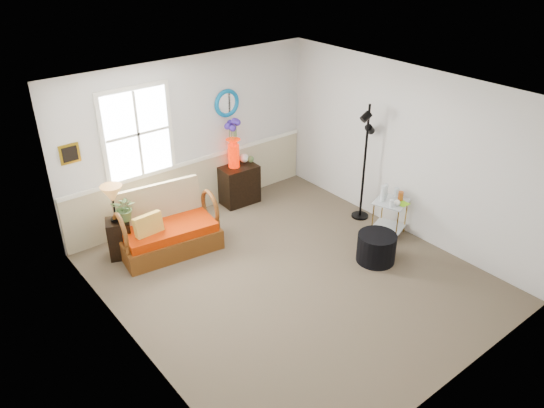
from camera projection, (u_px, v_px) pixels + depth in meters
floor at (291, 277)px, 7.37m from camera, size 4.50×5.00×0.01m
ceiling at (294, 95)px, 6.13m from camera, size 4.50×5.00×0.01m
walls at (292, 194)px, 6.75m from camera, size 4.51×5.01×2.60m
wainscot at (195, 186)px, 8.86m from camera, size 4.46×0.02×0.90m
chair_rail at (193, 161)px, 8.63m from camera, size 4.46×0.04×0.06m
window at (138, 134)px, 7.81m from camera, size 1.14×0.06×1.44m
picture at (70, 154)px, 7.28m from camera, size 0.28×0.03×0.28m
mirror at (227, 103)px, 8.63m from camera, size 0.47×0.07×0.47m
loveseat at (167, 222)px, 7.78m from camera, size 1.53×0.99×0.94m
throw_pillow at (149, 229)px, 7.53m from camera, size 0.43×0.13×0.42m
lamp_stand at (120, 238)px, 7.72m from camera, size 0.43×0.43×0.59m
table_lamp at (114, 204)px, 7.44m from camera, size 0.33×0.33×0.56m
potted_plant at (125, 211)px, 7.53m from camera, size 0.52×0.52×0.30m
cabinet at (239, 185)px, 9.17m from camera, size 0.66×0.44×0.68m
flower_vase at (233, 144)px, 8.81m from camera, size 0.31×0.31×0.83m
side_table at (389, 218)px, 8.24m from camera, size 0.59×0.59×0.59m
tabletop_items at (394, 194)px, 8.05m from camera, size 0.43×0.43×0.25m
floor_lamp at (365, 163)px, 8.41m from camera, size 0.32×0.32×1.95m
ottoman at (376, 248)px, 7.64m from camera, size 0.68×0.68×0.43m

